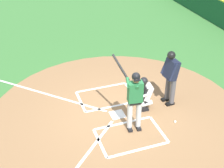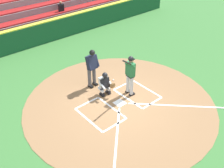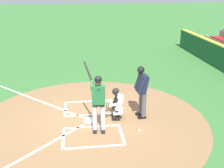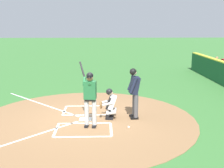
{
  "view_description": "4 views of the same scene",
  "coord_description": "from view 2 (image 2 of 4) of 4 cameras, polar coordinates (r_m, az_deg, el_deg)",
  "views": [
    {
      "loc": [
        -7.38,
        2.79,
        6.02
      ],
      "look_at": [
        -0.14,
        0.23,
        1.26
      ],
      "focal_mm": 51.22,
      "sensor_mm": 36.0,
      "label": 1
    },
    {
      "loc": [
        6.03,
        6.53,
        6.89
      ],
      "look_at": [
        0.4,
        -0.03,
        1.13
      ],
      "focal_mm": 42.61,
      "sensor_mm": 36.0,
      "label": 2
    },
    {
      "loc": [
        -8.49,
        0.39,
        4.44
      ],
      "look_at": [
        0.3,
        -0.78,
        1.2
      ],
      "focal_mm": 44.11,
      "sensor_mm": 36.0,
      "label": 3
    },
    {
      "loc": [
        -9.75,
        -0.65,
        3.42
      ],
      "look_at": [
        0.16,
        -0.97,
        1.28
      ],
      "focal_mm": 44.99,
      "sensor_mm": 36.0,
      "label": 4
    }
  ],
  "objects": [
    {
      "name": "ground_plane",
      "position": [
        11.25,
        1.66,
        -4.14
      ],
      "size": [
        120.0,
        120.0,
        0.0
      ],
      "primitive_type": "plane",
      "color": "#387033"
    },
    {
      "name": "dirt_circle",
      "position": [
        11.24,
        1.66,
        -4.12
      ],
      "size": [
        8.0,
        8.0,
        0.01
      ],
      "primitive_type": "cylinder",
      "color": "olive",
      "rests_on": "ground"
    },
    {
      "name": "home_plate_and_chalk",
      "position": [
        10.75,
        4.82,
        -6.25
      ],
      "size": [
        7.93,
        4.91,
        0.01
      ],
      "color": "white",
      "rests_on": "dirt_circle"
    },
    {
      "name": "batter",
      "position": [
        11.18,
        3.93,
        2.39
      ],
      "size": [
        1.0,
        0.62,
        2.13
      ],
      "color": "#BCBCBC",
      "rests_on": "ground"
    },
    {
      "name": "catcher",
      "position": [
        11.42,
        -1.49,
        0.16
      ],
      "size": [
        0.59,
        0.66,
        1.13
      ],
      "color": "black",
      "rests_on": "ground"
    },
    {
      "name": "plate_umpire",
      "position": [
        11.76,
        -4.33,
        3.93
      ],
      "size": [
        0.6,
        0.44,
        1.86
      ],
      "color": "#4C4C51",
      "rests_on": "ground"
    },
    {
      "name": "baseball",
      "position": [
        12.64,
        0.26,
        0.84
      ],
      "size": [
        0.07,
        0.07,
        0.07
      ],
      "primitive_type": "sphere",
      "color": "white",
      "rests_on": "ground"
    },
    {
      "name": "backstop_wall",
      "position": [
        16.49,
        -16.31,
        10.08
      ],
      "size": [
        22.0,
        0.36,
        1.31
      ],
      "color": "#19512D",
      "rests_on": "ground"
    },
    {
      "name": "bleacher_stand",
      "position": [
        18.83,
        -20.12,
        12.46
      ],
      "size": [
        20.0,
        3.4,
        1.88
      ],
      "color": "gray",
      "rests_on": "ground"
    }
  ]
}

